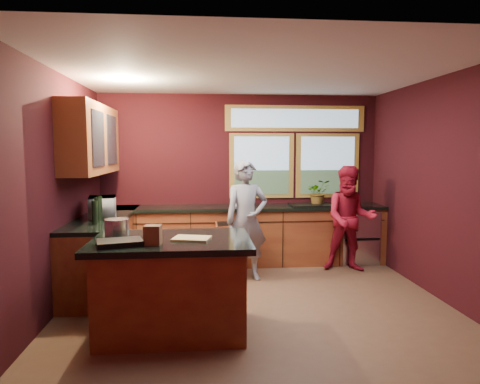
{
  "coord_description": "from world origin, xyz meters",
  "views": [
    {
      "loc": [
        -0.62,
        -4.95,
        1.82
      ],
      "look_at": [
        -0.15,
        0.4,
        1.28
      ],
      "focal_mm": 32.0,
      "sensor_mm": 36.0,
      "label": 1
    }
  ],
  "objects": [
    {
      "name": "floor",
      "position": [
        0.0,
        0.0,
        0.0
      ],
      "size": [
        4.5,
        4.5,
        0.0
      ],
      "primitive_type": "plane",
      "color": "brown",
      "rests_on": "ground"
    },
    {
      "name": "room_shell",
      "position": [
        -0.6,
        0.32,
        1.8
      ],
      "size": [
        4.52,
        4.02,
        2.71
      ],
      "color": "black",
      "rests_on": "ground"
    },
    {
      "name": "back_counter",
      "position": [
        0.2,
        1.7,
        0.46
      ],
      "size": [
        4.5,
        0.64,
        0.93
      ],
      "color": "#5D2216",
      "rests_on": "floor"
    },
    {
      "name": "left_counter",
      "position": [
        -1.95,
        0.85,
        0.47
      ],
      "size": [
        0.64,
        2.3,
        0.93
      ],
      "color": "#5D2216",
      "rests_on": "floor"
    },
    {
      "name": "island",
      "position": [
        -0.93,
        -0.77,
        0.48
      ],
      "size": [
        1.55,
        1.05,
        0.95
      ],
      "color": "#5D2216",
      "rests_on": "floor"
    },
    {
      "name": "person_grey",
      "position": [
        -0.02,
        0.87,
        0.84
      ],
      "size": [
        0.68,
        0.51,
        1.67
      ],
      "primitive_type": "imported",
      "rotation": [
        0.0,
        0.0,
        0.2
      ],
      "color": "slate",
      "rests_on": "floor"
    },
    {
      "name": "person_red",
      "position": [
        1.57,
        1.18,
        0.79
      ],
      "size": [
        0.88,
        0.75,
        1.58
      ],
      "primitive_type": "imported",
      "rotation": [
        0.0,
        0.0,
        -0.22
      ],
      "color": "maroon",
      "rests_on": "floor"
    },
    {
      "name": "microwave",
      "position": [
        -1.92,
        0.71,
        1.07
      ],
      "size": [
        0.43,
        0.56,
        0.28
      ],
      "primitive_type": "imported",
      "rotation": [
        0.0,
        0.0,
        1.77
      ],
      "color": "#999999",
      "rests_on": "left_counter"
    },
    {
      "name": "potted_plant",
      "position": [
        1.24,
        1.75,
        1.13
      ],
      "size": [
        0.36,
        0.31,
        0.4
      ],
      "primitive_type": "imported",
      "color": "#999999",
      "rests_on": "back_counter"
    },
    {
      "name": "paper_towel",
      "position": [
        -0.12,
        1.7,
        1.07
      ],
      "size": [
        0.12,
        0.12,
        0.28
      ],
      "primitive_type": "cylinder",
      "color": "silver",
      "rests_on": "back_counter"
    },
    {
      "name": "cutting_board",
      "position": [
        -0.73,
        -0.82,
        0.95
      ],
      "size": [
        0.4,
        0.33,
        0.02
      ],
      "primitive_type": "cube",
      "rotation": [
        0.0,
        0.0,
        -0.25
      ],
      "color": "tan",
      "rests_on": "island"
    },
    {
      "name": "stock_pot",
      "position": [
        -1.48,
        -0.62,
        1.03
      ],
      "size": [
        0.24,
        0.24,
        0.18
      ],
      "primitive_type": "cylinder",
      "color": "silver",
      "rests_on": "island"
    },
    {
      "name": "paper_bag",
      "position": [
        -1.08,
        -1.02,
        1.03
      ],
      "size": [
        0.16,
        0.14,
        0.18
      ],
      "primitive_type": "cube",
      "rotation": [
        0.0,
        0.0,
        -0.14
      ],
      "color": "brown",
      "rests_on": "island"
    },
    {
      "name": "black_tray",
      "position": [
        -1.38,
        -1.02,
        0.97
      ],
      "size": [
        0.46,
        0.38,
        0.05
      ],
      "primitive_type": "cube",
      "rotation": [
        0.0,
        0.0,
        0.27
      ],
      "color": "black",
      "rests_on": "island"
    }
  ]
}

